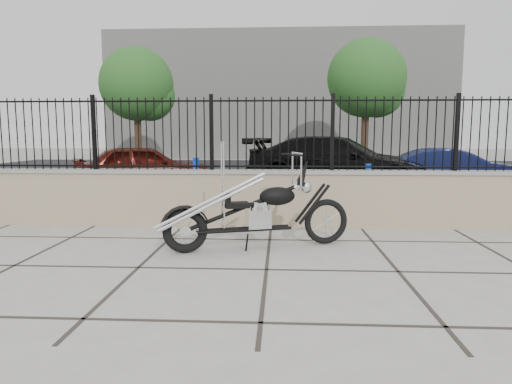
{
  "coord_description": "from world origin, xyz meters",
  "views": [
    {
      "loc": [
        0.16,
        -5.1,
        1.55
      ],
      "look_at": [
        -0.19,
        1.28,
        0.74
      ],
      "focal_mm": 32.0,
      "sensor_mm": 36.0,
      "label": 1
    }
  ],
  "objects": [
    {
      "name": "chopper_motorcycle",
      "position": [
        -0.19,
        0.98,
        0.74
      ],
      "size": [
        2.49,
        1.16,
        1.48
      ],
      "primitive_type": null,
      "rotation": [
        0.0,
        0.0,
        0.31
      ],
      "color": "black",
      "rests_on": "ground_plane"
    },
    {
      "name": "tree_right",
      "position": [
        4.14,
        17.02,
        4.33
      ],
      "size": [
        3.66,
        3.66,
        6.18
      ],
      "rotation": [
        0.0,
        0.0,
        -0.27
      ],
      "color": "#382619",
      "rests_on": "ground_plane"
    },
    {
      "name": "iron_fence",
      "position": [
        0.0,
        2.5,
        1.56
      ],
      "size": [
        14.0,
        0.08,
        1.2
      ],
      "primitive_type": "cube",
      "color": "black",
      "rests_on": "retaining_wall"
    },
    {
      "name": "car_black",
      "position": [
        1.77,
        7.93,
        0.75
      ],
      "size": [
        5.57,
        3.47,
        1.5
      ],
      "primitive_type": "imported",
      "rotation": [
        0.0,
        0.0,
        1.29
      ],
      "color": "black",
      "rests_on": "parking_lot"
    },
    {
      "name": "retaining_wall",
      "position": [
        0.0,
        2.5,
        0.48
      ],
      "size": [
        14.0,
        0.36,
        0.96
      ],
      "primitive_type": "cube",
      "color": "gray",
      "rests_on": "ground_plane"
    },
    {
      "name": "ground_plane",
      "position": [
        0.0,
        0.0,
        0.0
      ],
      "size": [
        90.0,
        90.0,
        0.0
      ],
      "primitive_type": "plane",
      "color": "#99968E",
      "rests_on": "ground"
    },
    {
      "name": "car_blue",
      "position": [
        4.75,
        7.36,
        0.59
      ],
      "size": [
        3.7,
        1.62,
        1.18
      ],
      "primitive_type": "imported",
      "rotation": [
        0.0,
        0.0,
        1.47
      ],
      "color": "#10173E",
      "rests_on": "parking_lot"
    },
    {
      "name": "bollard_b",
      "position": [
        1.93,
        4.22,
        0.48
      ],
      "size": [
        0.14,
        0.14,
        0.96
      ],
      "primitive_type": "cylinder",
      "rotation": [
        0.0,
        0.0,
        -0.28
      ],
      "color": "#0B52AD",
      "rests_on": "ground_plane"
    },
    {
      "name": "car_red",
      "position": [
        -3.64,
        7.38,
        0.64
      ],
      "size": [
        4.06,
        2.77,
        1.28
      ],
      "primitive_type": "imported",
      "rotation": [
        0.0,
        0.0,
        1.94
      ],
      "color": "#400F09",
      "rests_on": "parking_lot"
    },
    {
      "name": "tree_left",
      "position": [
        -6.59,
        16.26,
        4.03
      ],
      "size": [
        3.41,
        3.41,
        5.76
      ],
      "rotation": [
        0.0,
        0.0,
        0.16
      ],
      "color": "#382619",
      "rests_on": "ground_plane"
    },
    {
      "name": "parking_lot",
      "position": [
        0.0,
        12.5,
        0.0
      ],
      "size": [
        30.0,
        30.0,
        0.0
      ],
      "primitive_type": "plane",
      "color": "black",
      "rests_on": "ground"
    },
    {
      "name": "bollard_a",
      "position": [
        -1.59,
        4.21,
        0.54
      ],
      "size": [
        0.15,
        0.15,
        1.08
      ],
      "primitive_type": "cylinder",
      "rotation": [
        0.0,
        0.0,
        0.16
      ],
      "color": "#0D1ECA",
      "rests_on": "ground_plane"
    },
    {
      "name": "background_building",
      "position": [
        0.0,
        26.5,
        4.0
      ],
      "size": [
        22.0,
        6.0,
        8.0
      ],
      "primitive_type": "cube",
      "color": "beige",
      "rests_on": "ground_plane"
    }
  ]
}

